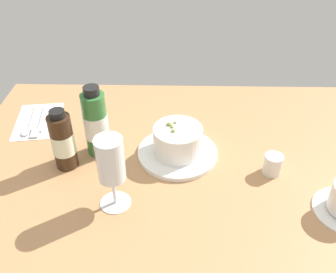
{
  "coord_description": "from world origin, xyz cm",
  "views": [
    {
      "loc": [
        0.85,
        66.7,
        59.99
      ],
      "look_at": [
        2.42,
        -5.18,
        6.1
      ],
      "focal_mm": 38.99,
      "sensor_mm": 36.0,
      "label": 1
    }
  ],
  "objects_px": {
    "cutlery_setting": "(38,121)",
    "sauce_bottle_green": "(96,124)",
    "wine_glass": "(111,163)",
    "porridge_bowl": "(177,143)",
    "creamer_jug": "(273,164)",
    "sauce_bottle_brown": "(63,141)"
  },
  "relations": [
    {
      "from": "cutlery_setting",
      "to": "sauce_bottle_green",
      "type": "bearing_deg",
      "value": 147.63
    },
    {
      "from": "cutlery_setting",
      "to": "wine_glass",
      "type": "bearing_deg",
      "value": 131.1
    },
    {
      "from": "porridge_bowl",
      "to": "creamer_jug",
      "type": "bearing_deg",
      "value": 165.07
    },
    {
      "from": "wine_glass",
      "to": "sauce_bottle_brown",
      "type": "height_order",
      "value": "wine_glass"
    },
    {
      "from": "wine_glass",
      "to": "sauce_bottle_brown",
      "type": "bearing_deg",
      "value": -42.5
    },
    {
      "from": "porridge_bowl",
      "to": "sauce_bottle_green",
      "type": "bearing_deg",
      "value": -2.98
    },
    {
      "from": "porridge_bowl",
      "to": "sauce_bottle_brown",
      "type": "xyz_separation_m",
      "value": [
        0.27,
        0.04,
        0.03
      ]
    },
    {
      "from": "creamer_jug",
      "to": "sauce_bottle_green",
      "type": "relative_size",
      "value": 0.3
    },
    {
      "from": "sauce_bottle_green",
      "to": "cutlery_setting",
      "type": "bearing_deg",
      "value": -32.37
    },
    {
      "from": "porridge_bowl",
      "to": "sauce_bottle_green",
      "type": "relative_size",
      "value": 1.07
    },
    {
      "from": "porridge_bowl",
      "to": "cutlery_setting",
      "type": "xyz_separation_m",
      "value": [
        0.4,
        -0.14,
        -0.04
      ]
    },
    {
      "from": "sauce_bottle_brown",
      "to": "sauce_bottle_green",
      "type": "relative_size",
      "value": 0.84
    },
    {
      "from": "porridge_bowl",
      "to": "sauce_bottle_brown",
      "type": "relative_size",
      "value": 1.28
    },
    {
      "from": "cutlery_setting",
      "to": "creamer_jug",
      "type": "relative_size",
      "value": 3.59
    },
    {
      "from": "cutlery_setting",
      "to": "creamer_jug",
      "type": "bearing_deg",
      "value": 162.44
    },
    {
      "from": "porridge_bowl",
      "to": "sauce_bottle_green",
      "type": "distance_m",
      "value": 0.21
    },
    {
      "from": "creamer_jug",
      "to": "cutlery_setting",
      "type": "bearing_deg",
      "value": -17.56
    },
    {
      "from": "wine_glass",
      "to": "sauce_bottle_green",
      "type": "relative_size",
      "value": 0.93
    },
    {
      "from": "sauce_bottle_brown",
      "to": "creamer_jug",
      "type": "bearing_deg",
      "value": 178.1
    },
    {
      "from": "porridge_bowl",
      "to": "creamer_jug",
      "type": "distance_m",
      "value": 0.24
    },
    {
      "from": "creamer_jug",
      "to": "wine_glass",
      "type": "bearing_deg",
      "value": 16.52
    },
    {
      "from": "porridge_bowl",
      "to": "sauce_bottle_brown",
      "type": "bearing_deg",
      "value": 9.34
    }
  ]
}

